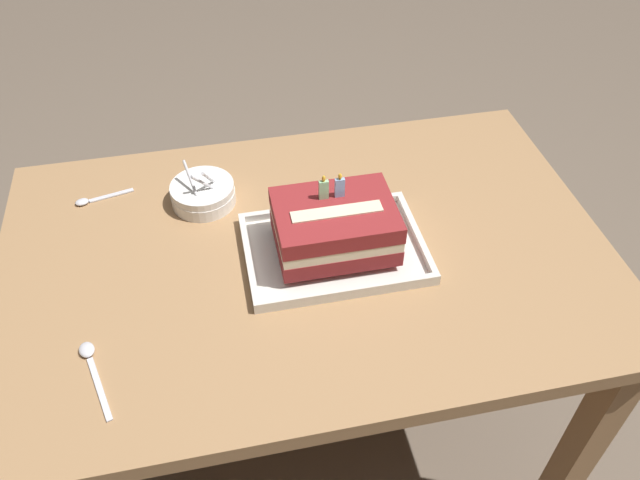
# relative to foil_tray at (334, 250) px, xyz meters

# --- Properties ---
(ground_plane) EXTENTS (8.00, 8.00, 0.00)m
(ground_plane) POSITION_rel_foil_tray_xyz_m (-0.05, 0.02, -0.75)
(ground_plane) COLOR #6B5B4C
(dining_table) EXTENTS (1.18, 0.77, 0.74)m
(dining_table) POSITION_rel_foil_tray_xyz_m (-0.05, 0.02, -0.11)
(dining_table) COLOR #9E754C
(dining_table) RESTS_ON ground_plane
(foil_tray) EXTENTS (0.34, 0.25, 0.02)m
(foil_tray) POSITION_rel_foil_tray_xyz_m (0.00, 0.00, 0.00)
(foil_tray) COLOR silver
(foil_tray) RESTS_ON dining_table
(birthday_cake) EXTENTS (0.22, 0.17, 0.14)m
(birthday_cake) POSITION_rel_foil_tray_xyz_m (-0.00, 0.00, 0.06)
(birthday_cake) COLOR maroon
(birthday_cake) RESTS_ON foil_tray
(bowl_stack) EXTENTS (0.13, 0.13, 0.10)m
(bowl_stack) POSITION_rel_foil_tray_xyz_m (-0.24, 0.20, 0.02)
(bowl_stack) COLOR white
(bowl_stack) RESTS_ON dining_table
(serving_spoon_near_tray) EXTENTS (0.06, 0.16, 0.01)m
(serving_spoon_near_tray) POSITION_rel_foil_tray_xyz_m (-0.45, -0.17, -0.00)
(serving_spoon_near_tray) COLOR silver
(serving_spoon_near_tray) RESTS_ON dining_table
(serving_spoon_by_bowls) EXTENTS (0.12, 0.04, 0.01)m
(serving_spoon_by_bowls) POSITION_rel_foil_tray_xyz_m (-0.47, 0.25, -0.00)
(serving_spoon_by_bowls) COLOR silver
(serving_spoon_by_bowls) RESTS_ON dining_table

